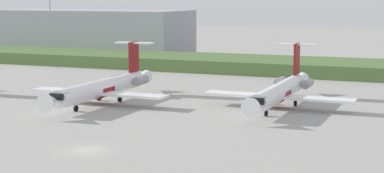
% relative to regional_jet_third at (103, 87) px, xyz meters
% --- Properties ---
extents(ground_plane, '(500.00, 500.00, 0.00)m').
position_rel_regional_jet_third_xyz_m(ground_plane, '(13.88, 2.54, -2.54)').
color(ground_plane, '#9E9B96').
extents(grass_berm, '(320.00, 20.00, 2.84)m').
position_rel_regional_jet_third_xyz_m(grass_berm, '(13.88, 50.62, -1.12)').
color(grass_berm, '#4C6B38').
rests_on(grass_berm, ground).
extents(regional_jet_third, '(22.81, 31.00, 9.00)m').
position_rel_regional_jet_third_xyz_m(regional_jet_third, '(0.00, 0.00, 0.00)').
color(regional_jet_third, white).
rests_on(regional_jet_third, ground).
extents(regional_jet_fourth, '(22.81, 31.00, 9.00)m').
position_rel_regional_jet_third_xyz_m(regional_jet_fourth, '(26.78, 6.98, 0.00)').
color(regional_jet_fourth, white).
rests_on(regional_jet_fourth, ground).
extents(antenna_mast, '(4.40, 0.50, 24.38)m').
position_rel_regional_jet_third_xyz_m(antenna_mast, '(-53.89, 63.39, 7.56)').
color(antenna_mast, '#B2B2B7').
rests_on(antenna_mast, ground).
extents(distant_hangar, '(58.77, 22.59, 12.79)m').
position_rel_regional_jet_third_xyz_m(distant_hangar, '(-46.69, 71.32, 3.86)').
color(distant_hangar, '#9EA3AD').
rests_on(distant_hangar, ground).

